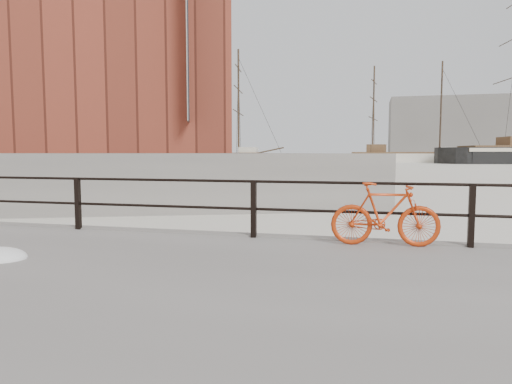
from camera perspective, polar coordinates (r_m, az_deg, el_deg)
The scene contains 14 objects.
ground at distance 8.14m, azimuth 24.91°, elevation -8.49°, with size 400.00×400.00×0.00m, color white.
far_quay at distance 88.57m, azimuth -11.70°, elevation 4.22°, with size 24.00×150.00×1.80m, color gray.
guardrail at distance 7.85m, azimuth 25.34°, elevation -2.68°, with size 28.00×0.10×1.00m, color black, non-canonical shape.
bicycle at distance 7.48m, azimuth 15.83°, elevation -2.69°, with size 1.68×0.25×1.01m, color #C0340C.
schooner_mid at distance 93.12m, azimuth 18.11°, elevation 3.56°, with size 27.17×11.49×19.70m, color silver, non-canonical shape.
schooner_left at distance 79.95m, azimuth -6.52°, elevation 3.58°, with size 26.86×12.21×20.16m, color beige, non-canonical shape.
workboat_near at distance 47.24m, azimuth -24.26°, elevation 2.27°, with size 12.37×4.12×7.00m, color black, non-canonical shape.
workboat_far at distance 59.17m, azimuth -10.54°, elevation 3.07°, with size 10.98×3.79×7.00m, color black, non-canonical shape.
apartment_terracotta at distance 35.72m, azimuth -21.64°, elevation 20.97°, with size 20.00×15.00×20.20m, color brown.
apartment_mustard at distance 57.00m, azimuth -16.24°, elevation 15.93°, with size 22.00×15.00×22.20m, color gold.
apartment_cream at distance 79.47m, azimuth -13.80°, elevation 12.43°, with size 20.00×15.00×21.20m, color beige.
apartment_grey at distance 101.34m, azimuth -12.52°, elevation 11.36°, with size 22.00×15.00×23.20m, color gray.
apartment_brick at distance 124.07m, azimuth -11.66°, elevation 9.71°, with size 24.00×15.00×21.20m, color brown.
industrial_west at distance 149.51m, azimuth 22.53°, elevation 7.30°, with size 32.00×18.00×18.00m, color gray.
Camera 1 is at (-1.55, -7.78, 1.82)m, focal length 32.00 mm.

